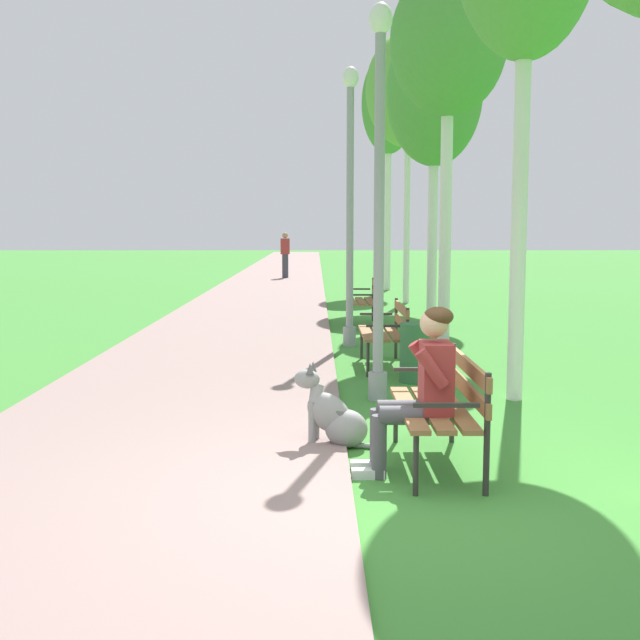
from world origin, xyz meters
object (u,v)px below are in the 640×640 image
park_bench_near (444,400)px  birch_tree_third (449,44)px  pedestrian_distant (285,255)px  park_bench_far (366,298)px  person_seated_on_near_bench (421,384)px  birch_tree_fifth (408,90)px  birch_tree_fourth (435,93)px  birch_tree_sixth (389,106)px  dog_grey (334,416)px  lamp_post_mid (350,204)px  lamp_post_near (379,200)px  litter_bin (415,353)px  park_bench_mid (387,328)px

park_bench_near → birch_tree_third: (1.08, 6.82, 4.13)m
pedestrian_distant → birch_tree_third: bearing=-78.8°
park_bench_far → person_seated_on_near_bench: 9.17m
birch_tree_fifth → pedestrian_distant: bearing=109.6°
park_bench_near → person_seated_on_near_bench: bearing=-134.7°
birch_tree_fourth → birch_tree_sixth: size_ratio=0.88×
birch_tree_fourth → birch_tree_third: bearing=-94.9°
dog_grey → birch_tree_fifth: 13.94m
lamp_post_mid → birch_tree_sixth: birch_tree_sixth is taller
lamp_post_near → birch_tree_sixth: (1.44, 15.17, 3.18)m
park_bench_far → pedestrian_distant: size_ratio=0.91×
birch_tree_third → pedestrian_distant: birch_tree_third is taller
park_bench_far → litter_bin: bearing=-87.6°
birch_tree_third → birch_tree_fourth: bearing=85.1°
birch_tree_third → lamp_post_near: bearing=-107.5°
person_seated_on_near_bench → birch_tree_third: size_ratio=0.21×
lamp_post_mid → pedestrian_distant: size_ratio=2.55×
person_seated_on_near_bench → lamp_post_mid: lamp_post_mid is taller
birch_tree_sixth → litter_bin: 15.04m
birch_tree_fifth → birch_tree_sixth: size_ratio=0.94×
birch_tree_sixth → litter_bin: birch_tree_sixth is taller
person_seated_on_near_bench → lamp_post_near: size_ratio=0.31×
park_bench_near → birch_tree_fifth: size_ratio=0.23×
park_bench_mid → lamp_post_near: lamp_post_near is taller
park_bench_mid → park_bench_near: bearing=-89.5°
person_seated_on_near_bench → litter_bin: bearing=83.6°
park_bench_mid → person_seated_on_near_bench: (-0.17, -4.61, 0.17)m
birch_tree_third → dog_grey: bearing=-106.9°
park_bench_near → dog_grey: 1.03m
birch_tree_fourth → birch_tree_fifth: bearing=92.7°
person_seated_on_near_bench → park_bench_mid: bearing=87.9°
park_bench_far → lamp_post_mid: 3.17m
lamp_post_mid → birch_tree_fifth: 7.94m
lamp_post_near → birch_tree_fifth: (1.54, 11.11, 2.93)m
person_seated_on_near_bench → pedestrian_distant: pedestrian_distant is taller
birch_tree_fifth → litter_bin: (-1.03, -10.11, -4.69)m
park_bench_mid → litter_bin: (0.24, -1.02, -0.16)m
birch_tree_fourth → birch_tree_sixth: (-0.25, 7.32, 0.83)m
park_bench_far → birch_tree_third: (1.12, -2.14, 4.13)m
lamp_post_near → pedestrian_distant: (-1.74, 20.33, -1.27)m
lamp_post_mid → park_bench_far: bearing=81.1°
lamp_post_mid → pedestrian_distant: bearing=95.6°
birch_tree_fourth → lamp_post_mid: bearing=-114.8°
park_bench_near → pedestrian_distant: (-2.06, 22.71, 0.33)m
park_bench_near → person_seated_on_near_bench: person_seated_on_near_bench is taller
park_bench_far → pedestrian_distant: 13.91m
park_bench_near → litter_bin: bearing=86.7°
birch_tree_fifth → birch_tree_fourth: bearing=-87.3°
park_bench_far → birch_tree_fourth: bearing=42.2°
park_bench_mid → dog_grey: (-0.79, -3.84, -0.25)m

